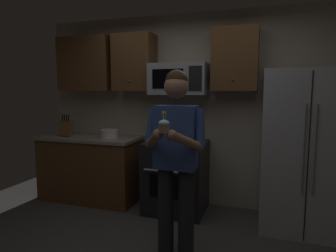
{
  "coord_description": "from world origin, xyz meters",
  "views": [
    {
      "loc": [
        0.92,
        -2.23,
        1.57
      ],
      "look_at": [
        0.08,
        0.33,
        1.25
      ],
      "focal_mm": 31.54,
      "sensor_mm": 36.0,
      "label": 1
    }
  ],
  "objects_px": {
    "refrigerator": "(304,151)",
    "person": "(176,154)",
    "microwave": "(179,79)",
    "oven_range": "(176,176)",
    "cupcake": "(164,126)",
    "knife_block": "(67,128)",
    "bowl_large_white": "(109,133)"
  },
  "relations": [
    {
      "from": "person",
      "to": "refrigerator",
      "type": "bearing_deg",
      "value": 40.04
    },
    {
      "from": "bowl_large_white",
      "to": "oven_range",
      "type": "bearing_deg",
      "value": -1.43
    },
    {
      "from": "knife_block",
      "to": "person",
      "type": "height_order",
      "value": "person"
    },
    {
      "from": "refrigerator",
      "to": "knife_block",
      "type": "xyz_separation_m",
      "value": [
        -3.15,
        0.01,
        0.13
      ]
    },
    {
      "from": "refrigerator",
      "to": "cupcake",
      "type": "xyz_separation_m",
      "value": [
        -1.19,
        -1.33,
        0.39
      ]
    },
    {
      "from": "microwave",
      "to": "oven_range",
      "type": "bearing_deg",
      "value": -90.02
    },
    {
      "from": "microwave",
      "to": "refrigerator",
      "type": "distance_m",
      "value": 1.72
    },
    {
      "from": "oven_range",
      "to": "microwave",
      "type": "bearing_deg",
      "value": 89.98
    },
    {
      "from": "microwave",
      "to": "bowl_large_white",
      "type": "height_order",
      "value": "microwave"
    },
    {
      "from": "knife_block",
      "to": "cupcake",
      "type": "height_order",
      "value": "cupcake"
    },
    {
      "from": "microwave",
      "to": "refrigerator",
      "type": "bearing_deg",
      "value": -6.03
    },
    {
      "from": "refrigerator",
      "to": "person",
      "type": "bearing_deg",
      "value": -139.96
    },
    {
      "from": "cupcake",
      "to": "oven_range",
      "type": "bearing_deg",
      "value": 102.58
    },
    {
      "from": "refrigerator",
      "to": "cupcake",
      "type": "bearing_deg",
      "value": -131.87
    },
    {
      "from": "knife_block",
      "to": "person",
      "type": "distance_m",
      "value": 2.2
    },
    {
      "from": "oven_range",
      "to": "person",
      "type": "height_order",
      "value": "person"
    },
    {
      "from": "oven_range",
      "to": "microwave",
      "type": "height_order",
      "value": "microwave"
    },
    {
      "from": "knife_block",
      "to": "microwave",
      "type": "bearing_deg",
      "value": 5.16
    },
    {
      "from": "bowl_large_white",
      "to": "cupcake",
      "type": "relative_size",
      "value": 1.42
    },
    {
      "from": "refrigerator",
      "to": "person",
      "type": "xyz_separation_m",
      "value": [
        -1.19,
        -1.0,
        0.1
      ]
    },
    {
      "from": "refrigerator",
      "to": "knife_block",
      "type": "height_order",
      "value": "refrigerator"
    },
    {
      "from": "refrigerator",
      "to": "knife_block",
      "type": "bearing_deg",
      "value": 179.82
    },
    {
      "from": "microwave",
      "to": "cupcake",
      "type": "distance_m",
      "value": 1.58
    },
    {
      "from": "oven_range",
      "to": "cupcake",
      "type": "bearing_deg",
      "value": -77.42
    },
    {
      "from": "oven_range",
      "to": "knife_block",
      "type": "height_order",
      "value": "knife_block"
    },
    {
      "from": "microwave",
      "to": "cupcake",
      "type": "height_order",
      "value": "microwave"
    },
    {
      "from": "refrigerator",
      "to": "person",
      "type": "distance_m",
      "value": 1.56
    },
    {
      "from": "refrigerator",
      "to": "cupcake",
      "type": "height_order",
      "value": "refrigerator"
    },
    {
      "from": "oven_range",
      "to": "cupcake",
      "type": "xyz_separation_m",
      "value": [
        0.31,
        -1.37,
        0.83
      ]
    },
    {
      "from": "bowl_large_white",
      "to": "cupcake",
      "type": "xyz_separation_m",
      "value": [
        1.29,
        -1.4,
        0.31
      ]
    },
    {
      "from": "microwave",
      "to": "person",
      "type": "height_order",
      "value": "microwave"
    },
    {
      "from": "microwave",
      "to": "refrigerator",
      "type": "height_order",
      "value": "microwave"
    }
  ]
}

